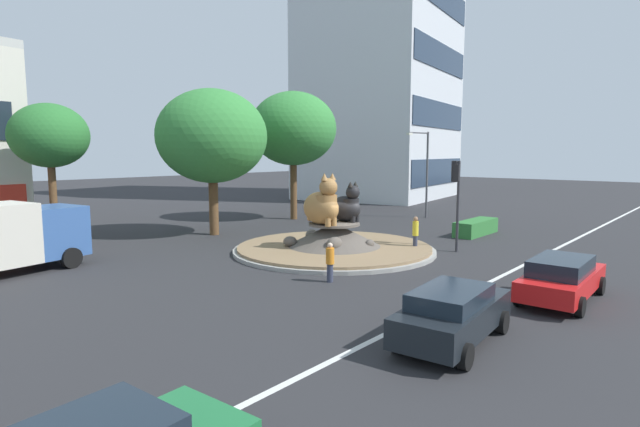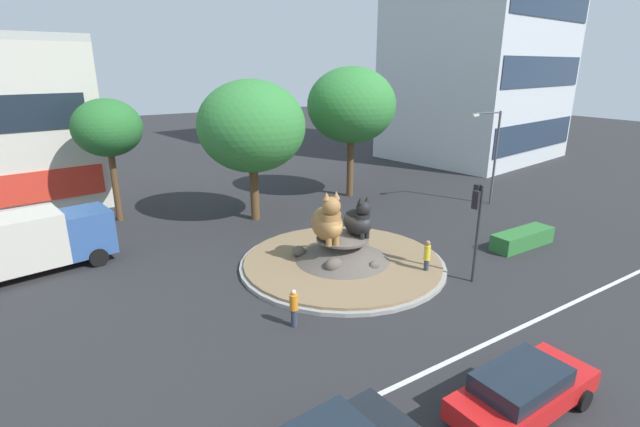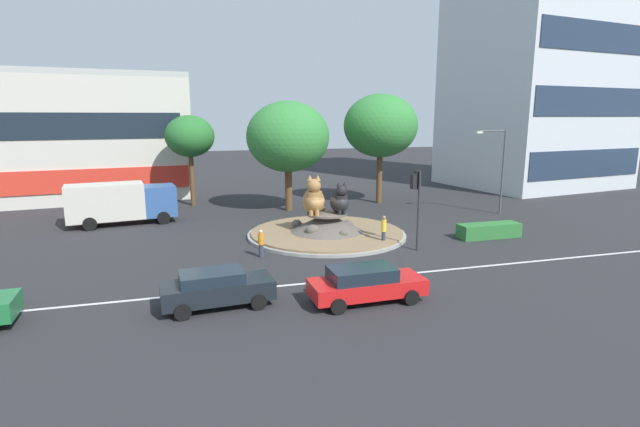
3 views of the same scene
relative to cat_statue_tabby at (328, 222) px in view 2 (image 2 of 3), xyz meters
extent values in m
plane|color=#28282B|center=(0.84, -0.07, -2.42)|extent=(160.00, 160.00, 0.00)
cube|color=silver|center=(0.84, -8.48, -2.41)|extent=(112.00, 0.20, 0.01)
cylinder|color=gray|center=(0.84, -0.07, -2.33)|extent=(10.20, 10.20, 0.18)
cylinder|color=#846B4C|center=(0.84, -0.07, -2.17)|extent=(9.79, 9.79, 0.13)
cone|color=#564F47|center=(0.84, -0.07, -1.52)|extent=(4.69, 4.69, 1.17)
cylinder|color=#564F47|center=(0.84, -0.07, -1.00)|extent=(2.58, 2.58, 0.12)
ellipsoid|color=#564F47|center=(2.42, 0.32, -1.83)|extent=(0.69, 0.63, 0.55)
ellipsoid|color=#564F47|center=(1.28, 1.82, -1.81)|extent=(0.75, 0.61, 0.60)
ellipsoid|color=#564F47|center=(-0.78, 1.46, -1.84)|extent=(0.65, 0.72, 0.52)
ellipsoid|color=#564F47|center=(-0.36, -1.05, -1.75)|extent=(0.89, 0.66, 0.71)
ellipsoid|color=#564F47|center=(1.39, -1.88, -1.88)|extent=(0.56, 0.40, 0.45)
ellipsoid|color=#9E703D|center=(0.02, 0.12, -0.13)|extent=(1.87, 2.47, 1.61)
cylinder|color=#9E703D|center=(-0.08, -0.31, 0.05)|extent=(1.26, 1.26, 1.01)
sphere|color=#9E703D|center=(-0.12, -0.47, 0.93)|extent=(0.88, 0.88, 0.88)
torus|color=#9E703D|center=(0.58, 0.92, -0.77)|extent=(1.26, 1.26, 0.20)
cone|color=#9E703D|center=(0.12, -0.52, 1.44)|extent=(0.43, 0.43, 0.36)
cone|color=#9E703D|center=(-0.36, -0.41, 1.44)|extent=(0.43, 0.43, 0.36)
cylinder|color=#9E703D|center=(0.01, -0.71, -0.73)|extent=(0.28, 0.28, 0.40)
cylinder|color=#9E703D|center=(-0.34, -0.62, -0.73)|extent=(0.28, 0.28, 0.40)
ellipsoid|color=black|center=(1.66, -0.14, -0.28)|extent=(1.22, 1.85, 1.31)
cylinder|color=black|center=(1.65, -0.50, -0.13)|extent=(0.89, 0.89, 0.82)
sphere|color=black|center=(1.64, -0.63, 0.58)|extent=(0.72, 0.72, 0.72)
torus|color=black|center=(1.99, 0.58, -0.80)|extent=(0.99, 0.99, 0.16)
cone|color=black|center=(1.84, -0.64, 1.00)|extent=(0.31, 0.31, 0.29)
cone|color=black|center=(1.44, -0.62, 1.00)|extent=(0.31, 0.31, 0.29)
cylinder|color=black|center=(1.78, -0.80, -0.77)|extent=(0.23, 0.23, 0.33)
cylinder|color=black|center=(1.49, -0.78, -0.77)|extent=(0.23, 0.23, 0.33)
cylinder|color=#2D2D33|center=(4.86, -4.82, -0.12)|extent=(0.14, 0.14, 4.59)
cube|color=black|center=(4.82, -4.60, 1.65)|extent=(0.35, 0.29, 1.05)
sphere|color=#360606|center=(4.81, -4.52, 1.96)|extent=(0.18, 0.18, 0.18)
sphere|color=orange|center=(4.81, -4.52, 1.65)|extent=(0.18, 0.18, 0.18)
sphere|color=black|center=(4.81, -4.52, 1.33)|extent=(0.18, 0.18, 0.18)
cube|color=black|center=(4.41, -4.89, 1.60)|extent=(0.24, 0.31, 0.80)
cube|color=#233347|center=(30.46, 9.37, 0.56)|extent=(15.33, 2.40, 2.71)
cube|color=#233347|center=(30.46, 9.37, 6.52)|extent=(15.33, 2.40, 2.71)
cube|color=#233347|center=(30.46, 9.37, 12.48)|extent=(15.33, 2.40, 2.71)
cube|color=#2D7033|center=(10.63, -3.36, -1.97)|extent=(4.05, 1.20, 0.90)
cylinder|color=brown|center=(-7.19, 13.38, -0.27)|extent=(0.40, 0.40, 4.28)
ellipsoid|color=#286B2D|center=(-7.19, 13.38, 3.51)|extent=(4.10, 4.10, 3.49)
cylinder|color=brown|center=(8.75, 10.15, -0.31)|extent=(0.50, 0.50, 4.22)
ellipsoid|color=#337F38|center=(8.75, 10.15, 4.36)|extent=(6.39, 6.39, 5.43)
cylinder|color=brown|center=(0.29, 8.89, -0.75)|extent=(0.56, 0.56, 3.34)
ellipsoid|color=#337F38|center=(0.29, 8.89, 3.56)|extent=(6.60, 6.60, 5.61)
cylinder|color=#4C4C51|center=(16.06, 2.97, 0.87)|extent=(0.16, 0.16, 6.57)
cylinder|color=#4C4C51|center=(15.04, 3.18, 4.05)|extent=(2.06, 0.52, 0.10)
cube|color=silver|center=(14.02, 3.39, 3.95)|extent=(0.50, 0.24, 0.16)
cylinder|color=#33384C|center=(-4.00, -3.73, -2.06)|extent=(0.25, 0.25, 0.72)
cylinder|color=orange|center=(-4.00, -3.73, -1.38)|extent=(0.33, 0.33, 0.63)
sphere|color=beige|center=(-4.00, -3.73, -0.97)|extent=(0.21, 0.21, 0.21)
cylinder|color=#33384C|center=(3.44, -3.24, -2.00)|extent=(0.23, 0.23, 0.84)
cylinder|color=yellow|center=(3.44, -3.24, -1.22)|extent=(0.30, 0.30, 0.73)
sphere|color=#936B4C|center=(3.44, -3.24, -0.73)|extent=(0.24, 0.24, 0.24)
cylinder|color=black|center=(-5.38, -9.19, -2.10)|extent=(0.66, 0.27, 0.64)
cube|color=red|center=(-0.77, -11.27, -1.77)|extent=(4.84, 1.94, 0.64)
cube|color=#19232D|center=(-1.01, -11.28, -1.18)|extent=(2.72, 1.67, 0.53)
cylinder|color=black|center=(0.80, -10.32, -2.10)|extent=(0.64, 0.23, 0.64)
cylinder|color=black|center=(0.84, -12.15, -2.10)|extent=(0.64, 0.23, 0.64)
cylinder|color=black|center=(-2.37, -10.40, -2.10)|extent=(0.64, 0.23, 0.64)
cube|color=#335693|center=(-9.66, 7.54, -0.87)|extent=(2.51, 2.67, 2.19)
cube|color=beige|center=(-13.24, 6.99, -0.72)|extent=(5.38, 3.11, 2.50)
cylinder|color=black|center=(-9.77, 8.72, -1.97)|extent=(0.94, 0.43, 0.90)
cylinder|color=black|center=(-9.41, 6.38, -1.97)|extent=(0.94, 0.43, 0.90)
camera|label=1|loc=(-18.88, -15.79, 2.58)|focal=28.34mm
camera|label=2|loc=(-11.54, -17.34, 7.14)|focal=25.93mm
camera|label=3|loc=(-7.84, -28.95, 5.19)|focal=26.95mm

